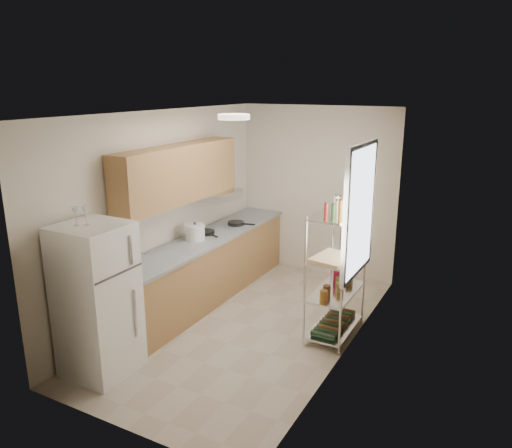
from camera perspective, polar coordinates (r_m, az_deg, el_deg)
The scene contains 16 objects.
room at distance 5.86m, azimuth -0.90°, elevation -0.17°, with size 2.52×4.42×2.62m.
counter_run at distance 6.94m, azimuth -5.78°, elevation -5.03°, with size 0.63×3.51×0.90m.
upper_cabinets at distance 6.39m, azimuth -8.82°, elevation 5.69°, with size 0.33×2.20×0.72m, color #9C6C42.
range_hood at distance 7.08m, azimuth -4.45°, elevation 3.35°, with size 0.50×0.60×0.12m, color #B7BABC.
window at distance 5.65m, azimuth 11.77°, elevation 1.52°, with size 0.06×1.00×1.46m, color white.
bakers_rack at distance 5.79m, azimuth 9.29°, elevation -2.57°, with size 0.45×0.90×1.73m.
ceiling_dome at distance 5.38m, azimuth -2.55°, elevation 12.15°, with size 0.34×0.34×0.06m, color white.
refrigerator at distance 5.35m, azimuth -17.70°, elevation -8.29°, with size 0.66×0.66×1.59m, color white.
wine_glass_a at distance 5.05m, azimuth -18.90°, elevation 0.94°, with size 0.07×0.07×0.20m, color silver, non-canonical shape.
wine_glass_b at distance 5.06m, azimuth -19.92°, elevation 0.83°, with size 0.07×0.07×0.19m, color silver, non-canonical shape.
rice_cooker at distance 6.66m, azimuth -6.99°, elevation -0.95°, with size 0.26×0.26×0.21m, color white.
frying_pan_large at distance 6.94m, azimuth -5.82°, elevation -0.94°, with size 0.26×0.26×0.04m, color black.
frying_pan_small at distance 7.34m, azimuth -2.31°, elevation 0.09°, with size 0.24×0.24×0.05m, color black.
cutting_board at distance 5.65m, azimuth 8.79°, elevation -3.86°, with size 0.38×0.49×0.03m, color tan.
espresso_machine at distance 6.08m, azimuth 10.48°, elevation -1.44°, with size 0.15×0.22×0.25m, color black.
storage_bag at distance 6.22m, azimuth 9.46°, elevation -5.76°, with size 0.11×0.15×0.18m, color maroon.
Camera 1 is at (2.74, -4.92, 2.91)m, focal length 35.00 mm.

